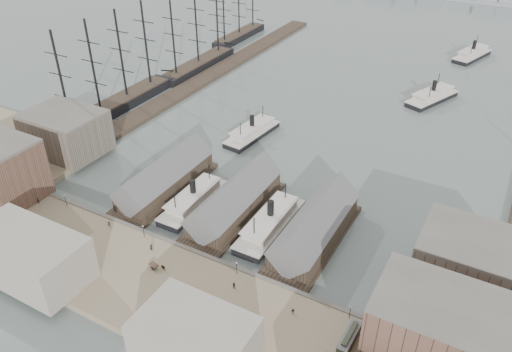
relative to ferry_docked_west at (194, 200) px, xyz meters
The scene contains 37 objects.
ground 19.24m from the ferry_docked_west, 47.11° to the right, with size 900.00×900.00×0.00m, color #525F5B.
quay 36.42m from the ferry_docked_west, 69.07° to the right, with size 180.00×30.00×2.00m, color #837358.
seawall 23.21m from the ferry_docked_west, 55.89° to the right, with size 180.00×1.20×2.30m, color #59544C.
west_wharf 102.10m from the ferry_docked_west, 122.60° to the left, with size 10.00×220.00×1.60m, color #2D231C.
ferry_shed_west 13.52m from the ferry_docked_west, 167.49° to the left, with size 14.00×42.00×12.60m.
ferry_shed_center 13.52m from the ferry_docked_west, 12.51° to the left, with size 14.00×42.00×12.60m.
ferry_shed_east 39.18m from the ferry_docked_west, ahead, with size 14.00×42.00×12.60m.
warehouse_west_back 57.53m from the ferry_docked_west, behind, with size 26.00×20.00×14.00m, color #60564C.
warehouse_east_front 83.67m from the ferry_docked_west, 18.21° to the right, with size 30.00×18.00×19.00m, color brown.
warehouse_east_back 81.32m from the ferry_docked_west, ahead, with size 28.00×20.00×15.00m, color #60564C.
street_bldg_center 56.80m from the ferry_docked_west, 54.34° to the right, with size 24.00×16.00×10.00m, color gray.
street_bldg_west 49.36m from the ferry_docked_west, 110.29° to the right, with size 30.00×16.00×12.00m, color gray.
lamp_post_far_w 38.35m from the ferry_docked_west, 146.73° to the right, with size 0.44×0.44×3.92m.
lamp_post_near_w 21.22m from the ferry_docked_west, 95.44° to the right, with size 0.44×0.44×3.92m.
lamp_post_near_e 35.08m from the ferry_docked_west, 36.86° to the right, with size 0.44×0.44×3.92m.
lamp_post_far_e 61.73m from the ferry_docked_west, 19.90° to the right, with size 0.44×0.44×3.92m.
ferry_docked_west is the anchor object (origin of this frame).
ferry_docked_east 26.02m from the ferry_docked_west, ahead, with size 8.88×29.60×10.57m.
ferry_open_near 48.26m from the ferry_docked_west, 97.66° to the left, with size 10.97×27.68×9.63m.
ferry_open_mid 124.27m from the ferry_docked_west, 68.06° to the left, with size 18.39×29.36×10.08m.
ferry_open_far 189.35m from the ferry_docked_west, 73.88° to the left, with size 16.55×29.80×10.20m.
sailing_ship_near 79.37m from the ferry_docked_west, 149.81° to the left, with size 9.90×68.19×40.69m.
sailing_ship_mid 118.33m from the ferry_docked_west, 123.87° to the left, with size 9.19×53.08×37.77m.
sailing_ship_far 167.79m from the ferry_docked_west, 115.91° to the left, with size 8.37×46.50×34.41m.
tram 66.51m from the ferry_docked_west, 24.85° to the right, with size 2.69×9.44×3.33m.
horse_cart_left 36.28m from the ferry_docked_west, 116.88° to the right, with size 4.54×3.68×1.48m.
horse_cart_center 30.81m from the ferry_docked_west, 71.28° to the right, with size 4.93×2.15×1.51m.
horse_cart_right 45.41m from the ferry_docked_west, 53.58° to the right, with size 4.83×2.56×1.63m.
pedestrian_0 47.14m from the ferry_docked_west, 149.05° to the right, with size 0.64×0.47×1.75m, color black.
pedestrian_1 41.51m from the ferry_docked_west, 123.07° to the right, with size 0.84×0.65×1.73m, color black.
pedestrian_2 26.15m from the ferry_docked_west, 121.67° to the right, with size 1.07×0.61×1.65m, color black.
pedestrian_3 37.34m from the ferry_docked_west, 101.43° to the right, with size 1.05×0.44×1.80m, color black.
pedestrian_4 24.40m from the ferry_docked_west, 82.71° to the right, with size 0.83×0.54×1.69m, color black.
pedestrian_5 43.08m from the ferry_docked_west, 51.68° to the right, with size 0.58×0.42×1.59m, color black.
pedestrian_6 39.32m from the ferry_docked_west, 40.44° to the right, with size 0.85×0.67×1.76m, color black.
pedestrian_7 54.06m from the ferry_docked_west, 42.13° to the right, with size 1.05×0.61×1.63m, color black.
pedestrian_8 52.84m from the ferry_docked_west, 29.31° to the right, with size 0.95×0.39×1.62m, color black.
Camera 1 is at (64.40, -85.82, 91.27)m, focal length 35.00 mm.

